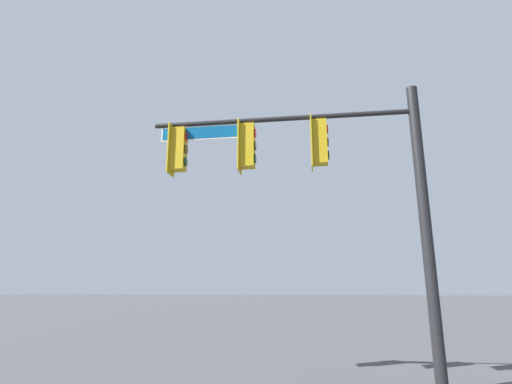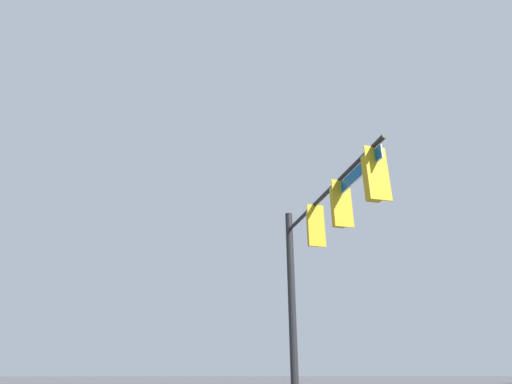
{
  "view_description": "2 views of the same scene",
  "coord_description": "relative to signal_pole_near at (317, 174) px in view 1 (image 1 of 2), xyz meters",
  "views": [
    {
      "loc": [
        -6.28,
        1.29,
        1.98
      ],
      "look_at": [
        -3.47,
        -9.25,
        4.69
      ],
      "focal_mm": 28.0,
      "sensor_mm": 36.0,
      "label": 1
    },
    {
      "loc": [
        5.57,
        -10.98,
        1.46
      ],
      "look_at": [
        -5.54,
        -9.53,
        6.55
      ],
      "focal_mm": 28.0,
      "sensor_mm": 36.0,
      "label": 2
    }
  ],
  "objects": [
    {
      "name": "signal_pole_near",
      "position": [
        0.0,
        0.0,
        0.0
      ],
      "size": [
        6.46,
        1.1,
        6.71
      ],
      "color": "black",
      "rests_on": "ground_plane"
    }
  ]
}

